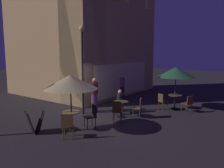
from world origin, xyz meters
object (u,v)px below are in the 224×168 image
object	(u,v)px
cafe_table_0	(175,99)
cafe_chair_1	(188,102)
patron_standing_2	(94,95)
menu_sandwich_board	(35,122)
patron_seated_0	(120,100)
cafe_table_2	(121,106)
cafe_chair_6	(117,110)
cafe_chair_2	(68,123)
cafe_chair_5	(120,101)
patron_standing_1	(122,88)
patio_umbrella_1	(71,82)
cafe_chair_3	(92,114)
patio_umbrella_0	(176,72)
cafe_table_1	(71,117)
cafe_chair_0	(162,100)
cafe_chair_4	(139,106)
street_lamp_near_corner	(82,56)

from	to	relation	value
cafe_table_0	cafe_chair_1	world-z (taller)	cafe_chair_1
cafe_chair_1	patron_standing_2	size ratio (longest dim) A/B	0.50
menu_sandwich_board	patron_seated_0	xyz separation A→B (m)	(4.16, -1.11, 0.24)
cafe_table_2	cafe_chair_6	bearing A→B (deg)	-156.29
cafe_chair_2	cafe_chair_5	size ratio (longest dim) A/B	0.94
cafe_chair_2	patron_standing_1	size ratio (longest dim) A/B	0.57
patio_umbrella_1	cafe_chair_3	distance (m)	1.62
patron_standing_1	patron_seated_0	bearing A→B (deg)	161.05
cafe_chair_5	patron_standing_2	distance (m)	1.35
patio_umbrella_0	cafe_chair_5	distance (m)	3.39
menu_sandwich_board	cafe_table_0	bearing A→B (deg)	-1.93
cafe_table_2	cafe_chair_3	distance (m)	1.89
cafe_table_1	cafe_chair_6	distance (m)	2.06
patron_standing_1	menu_sandwich_board	bearing A→B (deg)	133.08
cafe_chair_1	patron_seated_0	xyz separation A→B (m)	(-2.21, 2.68, 0.16)
cafe_table_1	cafe_chair_6	xyz separation A→B (m)	(1.86, -0.89, 0.03)
cafe_chair_0	cafe_chair_4	world-z (taller)	cafe_chair_4
patio_umbrella_1	cafe_chair_1	bearing A→B (deg)	-27.86
cafe_chair_4	cafe_chair_0	bearing A→B (deg)	-122.90
cafe_chair_3	cafe_table_0	bearing A→B (deg)	-172.02
patio_umbrella_0	patron_standing_1	xyz separation A→B (m)	(-0.03, 3.39, -1.16)
cafe_chair_2	cafe_chair_4	bearing A→B (deg)	-49.60
cafe_chair_2	patron_standing_2	size ratio (longest dim) A/B	0.54
cafe_table_1	cafe_chair_3	xyz separation A→B (m)	(0.78, -0.39, 0.01)
cafe_chair_1	patron_standing_1	distance (m)	4.23
street_lamp_near_corner	patron_standing_2	world-z (taller)	street_lamp_near_corner
street_lamp_near_corner	patio_umbrella_0	distance (m)	4.99
cafe_table_2	cafe_chair_2	bearing A→B (deg)	179.78
cafe_chair_1	patron_standing_1	world-z (taller)	patron_standing_1
cafe_chair_2	patron_standing_1	bearing A→B (deg)	-20.86
cafe_chair_3	cafe_chair_6	world-z (taller)	cafe_chair_6
cafe_chair_0	cafe_chair_3	size ratio (longest dim) A/B	0.97
patio_umbrella_0	cafe_chair_3	world-z (taller)	patio_umbrella_0
patron_standing_2	cafe_table_1	bearing A→B (deg)	-66.75
patio_umbrella_0	cafe_chair_6	world-z (taller)	patio_umbrella_0
patio_umbrella_0	patio_umbrella_1	distance (m)	6.02
patio_umbrella_0	menu_sandwich_board	bearing A→B (deg)	155.93
patio_umbrella_0	street_lamp_near_corner	bearing A→B (deg)	137.28
cafe_chair_5	patio_umbrella_0	bearing A→B (deg)	103.07
street_lamp_near_corner	cafe_table_2	size ratio (longest dim) A/B	5.63
cafe_table_1	cafe_table_2	size ratio (longest dim) A/B	1.00
street_lamp_near_corner	patron_standing_2	xyz separation A→B (m)	(0.62, -0.20, -1.98)
patron_seated_0	cafe_chair_0	bearing A→B (deg)	102.28
menu_sandwich_board	cafe_table_1	size ratio (longest dim) A/B	1.11
cafe_table_0	cafe_chair_0	bearing A→B (deg)	152.36
patio_umbrella_1	cafe_chair_0	distance (m)	5.35
cafe_table_0	patron_seated_0	bearing A→B (deg)	143.24
cafe_chair_0	cafe_chair_4	bearing A→B (deg)	-161.73
patio_umbrella_1	patron_seated_0	world-z (taller)	patio_umbrella_1
cafe_chair_4	patron_standing_2	bearing A→B (deg)	-15.88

